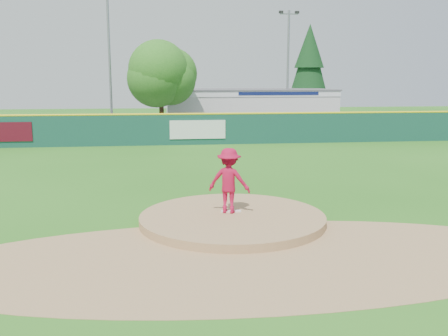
{
  "coord_description": "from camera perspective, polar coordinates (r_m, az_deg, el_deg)",
  "views": [
    {
      "loc": [
        -2.04,
        -14.18,
        4.21
      ],
      "look_at": [
        0.0,
        2.0,
        1.3
      ],
      "focal_mm": 40.0,
      "sensor_mm": 36.0,
      "label": 1
    }
  ],
  "objects": [
    {
      "name": "deciduous_tree",
      "position": [
        39.18,
        -7.24,
        10.55
      ],
      "size": [
        5.6,
        5.6,
        7.36
      ],
      "color": "#382314",
      "rests_on": "ground"
    },
    {
      "name": "parking_lot",
      "position": [
        41.44,
        -4.33,
        4.28
      ],
      "size": [
        44.0,
        16.0,
        0.02
      ],
      "primitive_type": "cube",
      "color": "#38383A",
      "rests_on": "ground"
    },
    {
      "name": "ground",
      "position": [
        14.93,
        0.96,
        -6.26
      ],
      "size": [
        120.0,
        120.0,
        0.0
      ],
      "primitive_type": "plane",
      "color": "#286B19",
      "rests_on": "ground"
    },
    {
      "name": "conifer_tree",
      "position": [
        52.4,
        9.7,
        11.44
      ],
      "size": [
        4.4,
        4.4,
        9.5
      ],
      "color": "#382314",
      "rests_on": "ground"
    },
    {
      "name": "pitching_rubber",
      "position": [
        15.14,
        0.81,
        -4.96
      ],
      "size": [
        0.6,
        0.15,
        0.04
      ],
      "primitive_type": "cube",
      "color": "white",
      "rests_on": "pitchers_mound"
    },
    {
      "name": "pool_building_grp",
      "position": [
        46.94,
        2.72,
        7.0
      ],
      "size": [
        15.2,
        8.2,
        3.31
      ],
      "color": "silver",
      "rests_on": "ground"
    },
    {
      "name": "light_pole_right",
      "position": [
        44.59,
        7.32,
        11.76
      ],
      "size": [
        1.75,
        0.25,
        10.0
      ],
      "color": "gray",
      "rests_on": "ground"
    },
    {
      "name": "pitchers_mound",
      "position": [
        14.93,
        0.96,
        -6.26
      ],
      "size": [
        5.5,
        5.5,
        0.5
      ],
      "primitive_type": "cylinder",
      "color": "#9E774C",
      "rests_on": "ground"
    },
    {
      "name": "infield_dirt_arc",
      "position": [
        12.12,
        3.0,
        -10.21
      ],
      "size": [
        15.4,
        15.4,
        0.01
      ],
      "primitive_type": "cylinder",
      "color": "#9E774C",
      "rests_on": "ground"
    },
    {
      "name": "light_pole_left",
      "position": [
        41.41,
        -12.97,
        12.42
      ],
      "size": [
        1.75,
        0.25,
        11.0
      ],
      "color": "gray",
      "rests_on": "ground"
    },
    {
      "name": "outfield_fence",
      "position": [
        32.4,
        -3.55,
        4.57
      ],
      "size": [
        40.0,
        0.14,
        2.07
      ],
      "color": "#144137",
      "rests_on": "ground"
    },
    {
      "name": "fence_banners",
      "position": [
        32.48,
        -13.76,
        4.16
      ],
      "size": [
        15.7,
        0.04,
        1.2
      ],
      "color": "#520B19",
      "rests_on": "ground"
    },
    {
      "name": "van",
      "position": [
        37.86,
        -6.7,
        4.73
      ],
      "size": [
        5.36,
        3.82,
        1.36
      ],
      "primitive_type": "imported",
      "rotation": [
        0.0,
        0.0,
        1.93
      ],
      "color": "white",
      "rests_on": "parking_lot"
    },
    {
      "name": "pitcher",
      "position": [
        14.88,
        0.58,
        -1.45
      ],
      "size": [
        1.44,
        1.15,
        1.95
      ],
      "primitive_type": "imported",
      "rotation": [
        0.0,
        0.0,
        2.76
      ],
      "color": "#AA0E34",
      "rests_on": "pitchers_mound"
    }
  ]
}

